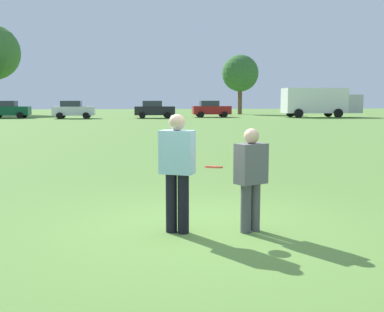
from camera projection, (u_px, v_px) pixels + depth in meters
name	position (u px, v px, depth m)	size (l,w,h in m)	color
ground_plane	(204.00, 229.00, 7.15)	(182.06, 182.06, 0.00)	#608C3D
player_thrower	(177.00, 166.00, 6.83)	(0.55, 0.45, 1.74)	black
player_defender	(251.00, 174.00, 6.89)	(0.52, 0.43, 1.53)	#4C4C51
frisbee	(214.00, 167.00, 6.80)	(0.27, 0.27, 0.06)	#E54C33
traffic_cone	(255.00, 157.00, 14.19)	(0.32, 0.32, 0.48)	#D8590C
parked_car_mid_left	(8.00, 109.00, 49.46)	(4.21, 2.24, 1.82)	#0C4C2D
parked_car_center	(73.00, 110.00, 48.47)	(4.21, 2.24, 1.82)	silver
parked_car_mid_right	(154.00, 109.00, 49.59)	(4.21, 2.24, 1.82)	black
parked_car_near_right	(211.00, 109.00, 52.25)	(4.21, 2.24, 1.82)	maroon
box_truck	(320.00, 101.00, 51.70)	(8.51, 3.05, 3.18)	white
tree_far_east_pine	(240.00, 73.00, 61.94)	(4.79, 4.79, 7.79)	brown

